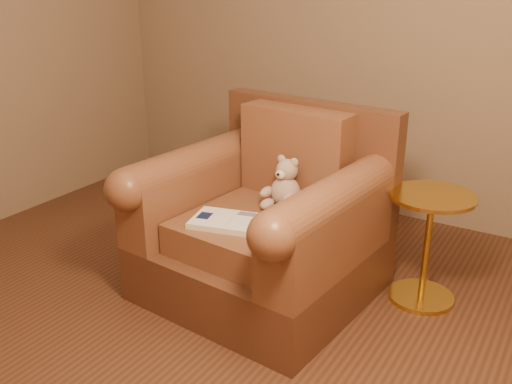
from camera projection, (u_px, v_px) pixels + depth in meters
The scene contains 5 objects.
floor at pixel (185, 333), 2.82m from camera, with size 4.00×4.00×0.00m, color #512D1C.
armchair at pixel (267, 225), 3.10m from camera, with size 1.20×1.15×1.00m.
teddy_bear at pixel (284, 188), 3.07m from camera, with size 0.21×0.23×0.28m.
guidebook at pixel (231, 222), 2.88m from camera, with size 0.44×0.33×0.03m.
side_table at pixel (427, 244), 3.00m from camera, with size 0.44×0.44×0.61m.
Camera 1 is at (1.55, -1.84, 1.67)m, focal length 40.00 mm.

